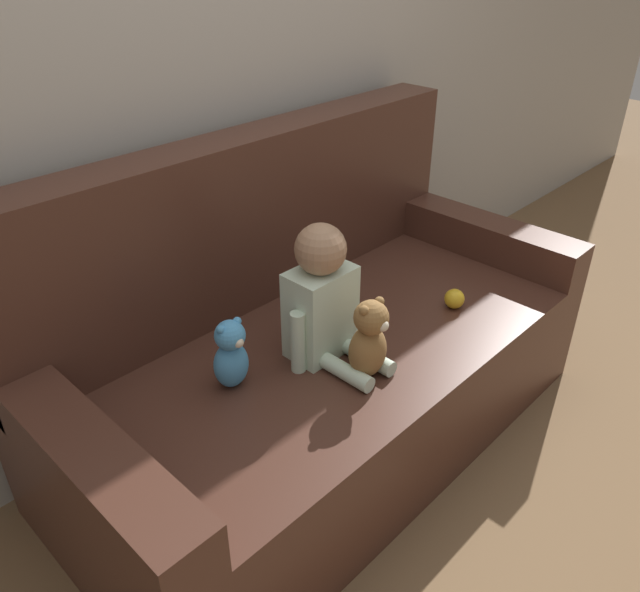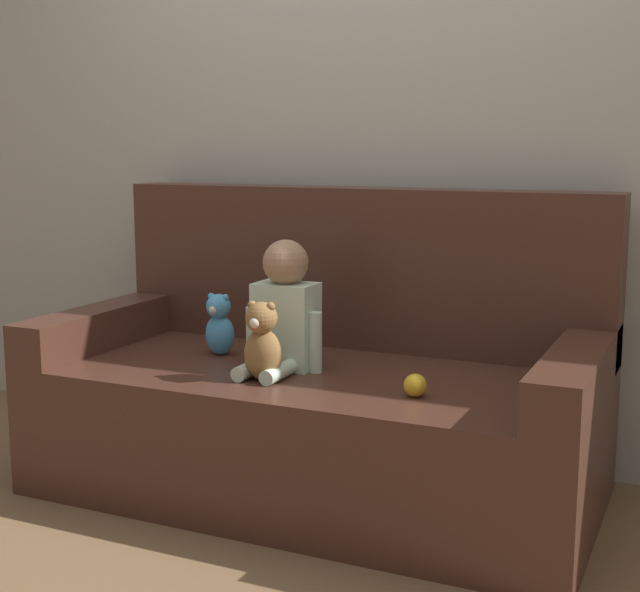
{
  "view_description": "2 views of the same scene",
  "coord_description": "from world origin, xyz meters",
  "px_view_note": "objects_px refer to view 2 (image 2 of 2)",
  "views": [
    {
      "loc": [
        -1.26,
        -1.18,
        1.63
      ],
      "look_at": [
        -0.1,
        -0.06,
        0.66
      ],
      "focal_mm": 35.0,
      "sensor_mm": 36.0,
      "label": 1
    },
    {
      "loc": [
        1.25,
        -2.71,
        1.21
      ],
      "look_at": [
        0.05,
        -0.08,
        0.71
      ],
      "focal_mm": 50.0,
      "sensor_mm": 36.0,
      "label": 2
    }
  ],
  "objects_px": {
    "teddy_bear_brown": "(262,342)",
    "toy_ball": "(415,385)",
    "couch": "(325,392)",
    "person_baby": "(284,312)",
    "plush_toy_side": "(219,325)"
  },
  "relations": [
    {
      "from": "person_baby",
      "to": "plush_toy_side",
      "type": "xyz_separation_m",
      "value": [
        -0.3,
        0.08,
        -0.08
      ]
    },
    {
      "from": "couch",
      "to": "person_baby",
      "type": "height_order",
      "value": "couch"
    },
    {
      "from": "couch",
      "to": "person_baby",
      "type": "relative_size",
      "value": 4.33
    },
    {
      "from": "person_baby",
      "to": "toy_ball",
      "type": "height_order",
      "value": "person_baby"
    },
    {
      "from": "teddy_bear_brown",
      "to": "toy_ball",
      "type": "distance_m",
      "value": 0.52
    },
    {
      "from": "person_baby",
      "to": "teddy_bear_brown",
      "type": "height_order",
      "value": "person_baby"
    },
    {
      "from": "teddy_bear_brown",
      "to": "person_baby",
      "type": "bearing_deg",
      "value": 93.02
    },
    {
      "from": "couch",
      "to": "person_baby",
      "type": "distance_m",
      "value": 0.35
    },
    {
      "from": "teddy_bear_brown",
      "to": "plush_toy_side",
      "type": "height_order",
      "value": "teddy_bear_brown"
    },
    {
      "from": "person_baby",
      "to": "plush_toy_side",
      "type": "distance_m",
      "value": 0.32
    },
    {
      "from": "couch",
      "to": "teddy_bear_brown",
      "type": "distance_m",
      "value": 0.4
    },
    {
      "from": "toy_ball",
      "to": "couch",
      "type": "bearing_deg",
      "value": 146.44
    },
    {
      "from": "person_baby",
      "to": "teddy_bear_brown",
      "type": "relative_size",
      "value": 1.68
    },
    {
      "from": "toy_ball",
      "to": "plush_toy_side",
      "type": "bearing_deg",
      "value": 164.59
    },
    {
      "from": "couch",
      "to": "toy_ball",
      "type": "height_order",
      "value": "couch"
    }
  ]
}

